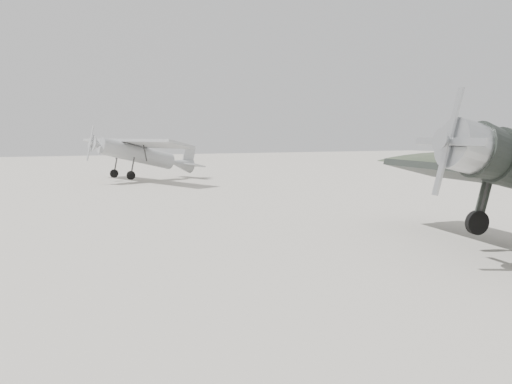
# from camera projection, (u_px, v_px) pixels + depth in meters

# --- Properties ---
(ground) EXTENTS (160.00, 160.00, 0.00)m
(ground) POSITION_uv_depth(u_px,v_px,m) (335.00, 251.00, 14.61)
(ground) COLOR #9F998D
(ground) RESTS_ON ground
(hill_northeast) EXTENTS (32.00, 16.00, 5.20)m
(hill_northeast) POSITION_uv_depth(u_px,v_px,m) (455.00, 160.00, 72.47)
(hill_northeast) COLOR #2F3929
(hill_northeast) RESTS_ON ground
(highwing_monoplane) EXTENTS (9.06, 12.60, 3.58)m
(highwing_monoplane) POSITION_uv_depth(u_px,v_px,m) (141.00, 151.00, 37.55)
(highwing_monoplane) COLOR gray
(highwing_monoplane) RESTS_ON ground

